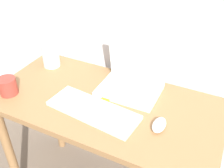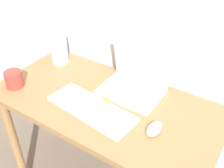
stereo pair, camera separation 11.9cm
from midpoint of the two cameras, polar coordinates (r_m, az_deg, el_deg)
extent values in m
cube|color=olive|center=(1.27, 0.93, -4.16)|extent=(1.11, 0.56, 0.03)
cylinder|color=olive|center=(1.68, -18.48, -12.38)|extent=(0.05, 0.05, 0.74)
cylinder|color=olive|center=(1.89, -8.41, -4.43)|extent=(0.05, 0.05, 0.74)
cylinder|color=olive|center=(1.59, 21.63, -16.78)|extent=(0.05, 0.05, 0.74)
cube|color=white|center=(1.31, 6.78, -1.65)|extent=(0.30, 0.22, 0.02)
cube|color=silver|center=(1.29, 6.58, -1.49)|extent=(0.24, 0.12, 0.00)
cube|color=white|center=(1.31, 8.93, 4.51)|extent=(0.30, 0.05, 0.22)
cube|color=black|center=(1.32, 9.15, 4.77)|extent=(0.26, 0.03, 0.19)
cube|color=silver|center=(1.20, -1.69, -5.52)|extent=(0.44, 0.20, 0.02)
cube|color=#B2B2B2|center=(1.19, -1.70, -5.14)|extent=(0.40, 0.17, 0.00)
ellipsoid|color=white|center=(1.12, 12.28, -9.62)|extent=(0.05, 0.10, 0.03)
cylinder|color=white|center=(1.53, -9.32, 7.88)|extent=(0.09, 0.09, 0.20)
cone|color=white|center=(1.48, -9.84, 12.72)|extent=(0.09, 0.09, 0.08)
cube|color=orange|center=(1.25, 0.90, -3.84)|extent=(0.04, 0.05, 0.01)
cylinder|color=#9E382D|center=(1.40, -18.32, 0.92)|extent=(0.09, 0.09, 0.09)
camera|label=1|loc=(0.06, -87.14, 2.00)|focal=42.00mm
camera|label=2|loc=(0.06, 92.86, -2.00)|focal=42.00mm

